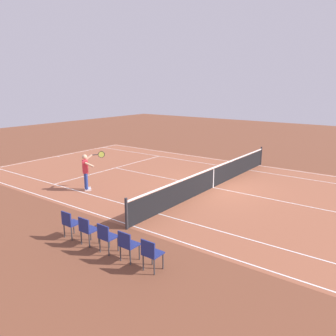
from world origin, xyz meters
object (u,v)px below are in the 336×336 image
spectator_chair_0 (151,252)px  spectator_chair_2 (106,236)px  tennis_ball (195,186)px  tennis_net (213,177)px  spectator_chair_3 (87,229)px  spectator_chair_1 (128,244)px  spectator_chair_4 (70,222)px  tennis_player_near (86,170)px

spectator_chair_0 → spectator_chair_2: size_ratio=1.00×
tennis_ball → spectator_chair_0: bearing=113.5°
tennis_net → spectator_chair_0: tennis_net is taller
tennis_ball → spectator_chair_0: 7.52m
tennis_net → spectator_chair_3: size_ratio=13.30×
spectator_chair_2 → spectator_chair_3: size_ratio=1.00×
tennis_ball → spectator_chair_1: spectator_chair_1 is taller
spectator_chair_2 → spectator_chair_1: bearing=180.0°
spectator_chair_0 → spectator_chair_4: same height
spectator_chair_3 → spectator_chair_0: bearing=180.0°
spectator_chair_3 → spectator_chair_2: bearing=180.0°
spectator_chair_2 → spectator_chair_3: bearing=0.0°
spectator_chair_1 → tennis_player_near: bearing=-31.3°
spectator_chair_2 → spectator_chair_4: size_ratio=1.00×
spectator_chair_1 → spectator_chair_3: bearing=0.0°
spectator_chair_1 → spectator_chair_2: 0.81m
spectator_chair_4 → tennis_player_near: bearing=-46.0°
spectator_chair_0 → spectator_chair_4: (3.24, 0.00, 0.00)m
tennis_player_near → spectator_chair_2: (-5.08, 3.58, -0.41)m
tennis_net → spectator_chair_3: bearing=88.9°
spectator_chair_1 → spectator_chair_2: size_ratio=1.00×
spectator_chair_0 → tennis_net: bearing=-72.6°
spectator_chair_2 → tennis_player_near: bearing=-35.1°
tennis_net → tennis_ball: (0.70, 0.44, -0.46)m
tennis_player_near → spectator_chair_3: 5.58m
tennis_player_near → spectator_chair_1: 6.90m
tennis_net → spectator_chair_1: size_ratio=13.30×
tennis_net → tennis_player_near: bearing=40.3°
spectator_chair_1 → spectator_chair_4: 2.43m
spectator_chair_1 → spectator_chair_3: size_ratio=1.00×
spectator_chair_1 → spectator_chair_4: (2.43, 0.00, 0.00)m
tennis_net → spectator_chair_4: bearing=82.6°
spectator_chair_1 → spectator_chair_0: bearing=180.0°
tennis_ball → spectator_chair_2: bearing=101.3°
tennis_net → spectator_chair_0: 7.67m
tennis_net → spectator_chair_2: bearing=95.2°
tennis_player_near → tennis_ball: 5.04m
spectator_chair_2 → spectator_chair_3: 0.81m
spectator_chair_2 → spectator_chair_4: bearing=0.0°
tennis_ball → spectator_chair_0: (-3.00, 6.88, 0.49)m
spectator_chair_0 → spectator_chair_2: bearing=0.0°
tennis_player_near → spectator_chair_3: size_ratio=1.93×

